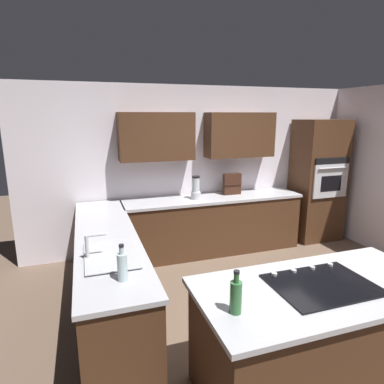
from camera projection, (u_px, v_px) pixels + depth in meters
ground_plane at (276, 306)px, 3.81m from camera, size 14.00×14.00×0.00m
wall_back at (208, 160)px, 5.35m from camera, size 6.00×0.44×2.60m
lower_cabinets_back at (213, 225)px, 5.27m from camera, size 2.80×0.60×0.86m
countertop_back at (213, 198)px, 5.16m from camera, size 2.84×0.64×0.04m
lower_cabinets_side at (108, 274)px, 3.65m from camera, size 0.60×2.90×0.86m
countertop_side at (106, 236)px, 3.55m from camera, size 0.64×2.94×0.04m
island_base at (317, 340)px, 2.59m from camera, size 1.85×0.84×0.86m
island_top at (322, 288)px, 2.49m from camera, size 1.93×0.92×0.04m
wall_oven at (318, 181)px, 5.72m from camera, size 0.80×0.66×2.08m
sink_unit at (110, 255)px, 2.98m from camera, size 0.46×0.70×0.23m
cooktop at (322, 284)px, 2.48m from camera, size 0.76×0.56×0.03m
blender at (196, 189)px, 5.00m from camera, size 0.15×0.15×0.36m
spice_rack at (232, 184)px, 5.30m from camera, size 0.29×0.11×0.34m
dish_soap_bottle at (122, 266)px, 2.53m from camera, size 0.08×0.08×0.30m
oil_bottle at (236, 296)px, 2.11m from camera, size 0.08×0.08×0.30m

